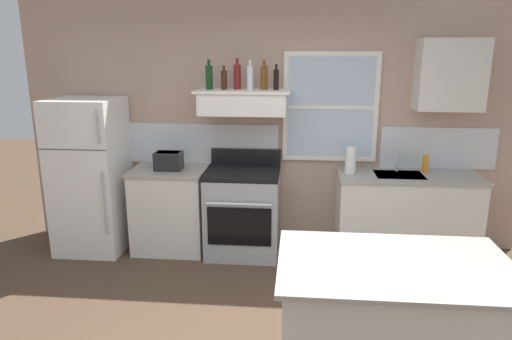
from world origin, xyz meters
TOP-DOWN VIEW (x-y plane):
  - back_wall at (0.03, 2.23)m, footprint 5.40×0.11m
  - refrigerator at (-1.90, 1.84)m, footprint 0.70×0.72m
  - counter_left_of_stove at (-1.05, 1.90)m, footprint 0.79×0.63m
  - toaster at (-1.04, 1.86)m, footprint 0.30×0.20m
  - stove_range at (-0.25, 1.86)m, footprint 0.76×0.69m
  - range_hood_shelf at (-0.25, 1.96)m, footprint 0.96×0.52m
  - bottle_dark_green_wine at (-0.60, 1.96)m, footprint 0.07×0.07m
  - bottle_brown_stout at (-0.45, 1.97)m, footprint 0.06×0.06m
  - bottle_red_label_wine at (-0.32, 2.01)m, footprint 0.07×0.07m
  - bottle_clear_tall at (-0.18, 1.94)m, footprint 0.06×0.06m
  - bottle_amber_wine at (-0.04, 1.99)m, footprint 0.07×0.07m
  - bottle_balsamic_dark at (0.08, 1.96)m, footprint 0.06×0.06m
  - counter_right_with_sink at (1.45, 1.90)m, footprint 1.43×0.63m
  - sink_faucet at (1.35, 2.00)m, footprint 0.03×0.17m
  - paper_towel_roll at (0.86, 1.90)m, footprint 0.11×0.11m
  - dish_soap_bottle at (1.63, 2.00)m, footprint 0.06×0.06m
  - kitchen_island at (0.91, -0.18)m, footprint 1.40×0.90m
  - upper_cabinet_right at (1.80, 2.04)m, footprint 0.64×0.32m

SIDE VIEW (x-z plane):
  - counter_left_of_stove at x=-1.05m, z-range 0.00..0.91m
  - counter_right_with_sink at x=1.45m, z-range 0.00..0.91m
  - kitchen_island at x=0.91m, z-range 0.00..0.91m
  - stove_range at x=-0.25m, z-range -0.08..1.01m
  - refrigerator at x=-1.90m, z-range 0.00..1.65m
  - dish_soap_bottle at x=1.63m, z-range 0.91..1.09m
  - toaster at x=-1.04m, z-range 0.91..1.10m
  - paper_towel_roll at x=0.86m, z-range 0.91..1.18m
  - sink_faucet at x=1.35m, z-range 0.94..1.22m
  - back_wall at x=0.03m, z-range 0.00..2.70m
  - range_hood_shelf at x=-0.25m, z-range 1.50..1.75m
  - bottle_brown_stout at x=-0.45m, z-range 1.73..1.97m
  - bottle_balsamic_dark at x=0.08m, z-range 1.72..1.98m
  - bottle_amber_wine at x=-0.04m, z-range 1.72..2.02m
  - bottle_clear_tall at x=-0.18m, z-range 1.72..2.02m
  - bottle_dark_green_wine at x=-0.60m, z-range 1.72..2.02m
  - bottle_red_label_wine at x=-0.32m, z-range 1.72..2.03m
  - upper_cabinet_right at x=1.80m, z-range 1.55..2.25m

